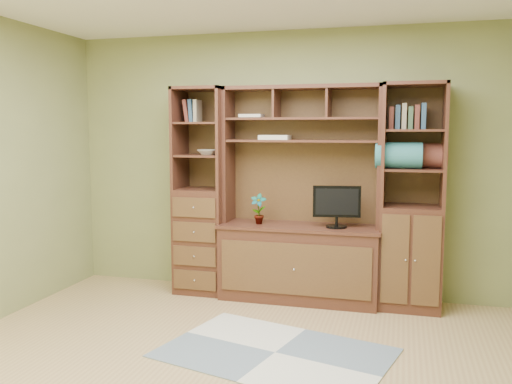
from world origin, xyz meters
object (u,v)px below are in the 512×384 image
(left_tower, at_px, (202,191))
(center_hutch, at_px, (300,195))
(monitor, at_px, (337,199))
(right_tower, at_px, (412,198))

(left_tower, bearing_deg, center_hutch, -2.29)
(monitor, bearing_deg, right_tower, -2.77)
(right_tower, height_order, monitor, right_tower)
(center_hutch, bearing_deg, right_tower, 2.23)
(left_tower, bearing_deg, monitor, -3.17)
(left_tower, distance_m, right_tower, 2.02)
(left_tower, relative_size, monitor, 3.81)
(left_tower, xyz_separation_m, monitor, (1.36, -0.07, -0.03))
(center_hutch, height_order, left_tower, same)
(left_tower, xyz_separation_m, right_tower, (2.02, 0.00, 0.00))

